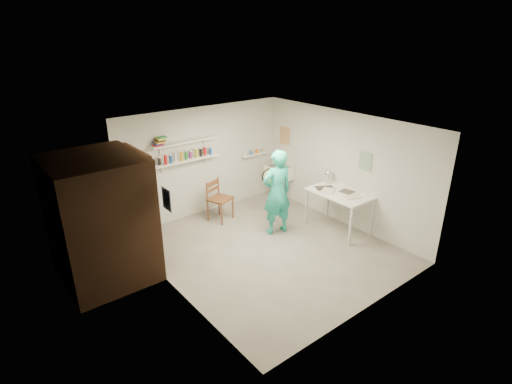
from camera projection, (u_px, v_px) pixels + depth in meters
floor at (269, 249)px, 7.65m from camera, size 4.00×4.50×0.02m
ceiling at (271, 125)px, 6.73m from camera, size 4.00×4.50×0.02m
wall_back at (204, 161)px, 8.83m from camera, size 4.00×0.02×2.40m
wall_front at (375, 238)px, 5.55m from camera, size 4.00×0.02×2.40m
wall_left at (169, 222)px, 6.03m from camera, size 0.02×4.50×2.40m
wall_right at (343, 168)px, 8.35m from camera, size 0.02×4.50×2.40m
doorway_recess at (142, 211)px, 6.88m from camera, size 0.02×0.90×2.00m
corridor_box at (101, 219)px, 6.45m from camera, size 1.40×1.50×2.10m
door_lintel at (137, 152)px, 6.49m from camera, size 0.06×1.05×0.10m
door_jamb_near at (156, 220)px, 6.53m from camera, size 0.06×0.10×2.00m
door_jamb_far at (132, 201)px, 7.25m from camera, size 0.06×0.10×2.00m
shelf_lower at (186, 160)px, 8.39m from camera, size 1.50×0.22×0.03m
shelf_upper at (185, 142)px, 8.23m from camera, size 1.50×0.22×0.03m
ledge_shelf at (254, 154)px, 9.57m from camera, size 0.70×0.14×0.03m
poster_left at (166, 199)px, 5.95m from camera, size 0.01×0.28×0.36m
poster_right_a at (285, 136)px, 9.51m from camera, size 0.01×0.34×0.42m
poster_right_b at (365, 161)px, 7.82m from camera, size 0.01×0.30×0.38m
belfast_sink at (279, 172)px, 9.62m from camera, size 0.48×0.60×0.30m
man at (277, 192)px, 7.96m from camera, size 0.71×0.53×1.77m
wall_clock at (269, 176)px, 7.98m from camera, size 0.32×0.09×0.32m
wooden_chair at (220, 199)px, 8.64m from camera, size 0.58×0.57×0.99m
work_table at (338, 211)px, 8.23m from camera, size 0.76×1.26×0.84m
desk_lamp at (329, 173)px, 8.48m from camera, size 0.16×0.16×0.16m
spray_cans at (186, 156)px, 8.35m from camera, size 1.34×0.06×0.17m
book_stack at (160, 141)px, 7.88m from camera, size 0.28×0.14×0.17m
ledge_pots at (254, 152)px, 9.55m from camera, size 0.48×0.07×0.09m
papers at (340, 192)px, 8.07m from camera, size 0.30×0.22×0.02m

